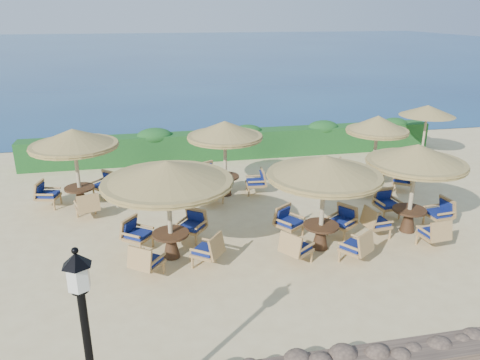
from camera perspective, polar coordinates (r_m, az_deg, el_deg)
ground at (r=14.20m, az=5.22°, el=-5.68°), size 120.00×120.00×0.00m
sea at (r=82.54m, az=-9.31°, el=15.47°), size 160.00×160.00×0.00m
hedge at (r=20.56m, az=-0.47°, el=4.37°), size 18.00×0.90×1.20m
extra_parasol at (r=21.32m, az=21.89°, el=7.85°), size 2.30×2.30×2.41m
cafe_set_0 at (r=11.83m, az=-8.76°, el=-1.02°), size 3.33×3.33×2.65m
cafe_set_1 at (r=12.36m, az=10.18°, el=-0.46°), size 3.03×3.03×2.65m
cafe_set_2 at (r=14.06m, az=20.51°, el=0.83°), size 2.86×2.86×2.65m
cafe_set_3 at (r=15.75m, az=-19.48°, el=3.27°), size 2.83×2.83×2.65m
cafe_set_4 at (r=15.93m, az=-1.84°, el=4.41°), size 2.72×2.76×2.65m
cafe_set_5 at (r=17.48m, az=16.22°, el=4.28°), size 2.66×2.66×2.65m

